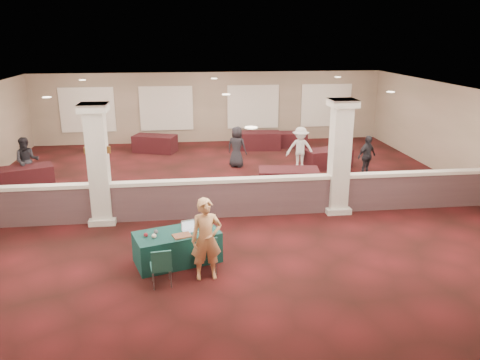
{
  "coord_description": "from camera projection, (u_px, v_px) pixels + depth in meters",
  "views": [
    {
      "loc": [
        -1.27,
        -13.61,
        4.89
      ],
      "look_at": [
        0.16,
        -2.0,
        1.2
      ],
      "focal_mm": 35.0,
      "sensor_mm": 36.0,
      "label": 1
    }
  ],
  "objects": [
    {
      "name": "ground",
      "position": [
        227.0,
        198.0,
        14.5
      ],
      "size": [
        16.0,
        16.0,
        0.0
      ],
      "primitive_type": "plane",
      "color": "#411011",
      "rests_on": "ground"
    },
    {
      "name": "wall_back",
      "position": [
        210.0,
        107.0,
        21.59
      ],
      "size": [
        16.0,
        0.04,
        3.2
      ],
      "primitive_type": "cube",
      "color": "#83715A",
      "rests_on": "ground"
    },
    {
      "name": "wall_front",
      "position": [
        282.0,
        283.0,
        6.44
      ],
      "size": [
        16.0,
        0.04,
        3.2
      ],
      "primitive_type": "cube",
      "color": "#83715A",
      "rests_on": "ground"
    },
    {
      "name": "wall_right",
      "position": [
        475.0,
        141.0,
        14.95
      ],
      "size": [
        0.04,
        16.0,
        3.2
      ],
      "primitive_type": "cube",
      "color": "#83715A",
      "rests_on": "ground"
    },
    {
      "name": "ceiling",
      "position": [
        226.0,
        94.0,
        13.54
      ],
      "size": [
        16.0,
        16.0,
        0.02
      ],
      "primitive_type": "cube",
      "color": "white",
      "rests_on": "wall_back"
    },
    {
      "name": "partition_wall",
      "position": [
        232.0,
        197.0,
        12.91
      ],
      "size": [
        15.6,
        0.28,
        1.1
      ],
      "color": "#4E343A",
      "rests_on": "ground"
    },
    {
      "name": "column_left",
      "position": [
        99.0,
        164.0,
        12.18
      ],
      "size": [
        0.72,
        0.72,
        3.2
      ],
      "color": "silver",
      "rests_on": "ground"
    },
    {
      "name": "column_right",
      "position": [
        340.0,
        156.0,
        12.94
      ],
      "size": [
        0.72,
        0.72,
        3.2
      ],
      "color": "silver",
      "rests_on": "ground"
    },
    {
      "name": "sconce_left",
      "position": [
        86.0,
        150.0,
        12.04
      ],
      "size": [
        0.12,
        0.12,
        0.18
      ],
      "color": "brown",
      "rests_on": "column_left"
    },
    {
      "name": "sconce_right",
      "position": [
        108.0,
        150.0,
        12.1
      ],
      "size": [
        0.12,
        0.12,
        0.18
      ],
      "color": "brown",
      "rests_on": "column_left"
    },
    {
      "name": "near_table",
      "position": [
        177.0,
        247.0,
        10.37
      ],
      "size": [
        2.01,
        1.41,
        0.7
      ],
      "primitive_type": "cube",
      "rotation": [
        0.0,
        0.0,
        0.3
      ],
      "color": "#0F3836",
      "rests_on": "ground"
    },
    {
      "name": "conf_chair_main",
      "position": [
        207.0,
        251.0,
        9.81
      ],
      "size": [
        0.48,
        0.49,
        0.86
      ],
      "rotation": [
        0.0,
        0.0,
        0.14
      ],
      "color": "#1C524B",
      "rests_on": "ground"
    },
    {
      "name": "conf_chair_side",
      "position": [
        161.0,
        264.0,
        9.29
      ],
      "size": [
        0.47,
        0.47,
        0.83
      ],
      "rotation": [
        0.0,
        0.0,
        0.14
      ],
      "color": "#1C524B",
      "rests_on": "ground"
    },
    {
      "name": "woman",
      "position": [
        206.0,
        239.0,
        9.53
      ],
      "size": [
        0.66,
        0.47,
        1.75
      ],
      "primitive_type": "imported",
      "rotation": [
        0.0,
        0.0,
        0.08
      ],
      "color": "tan",
      "rests_on": "ground"
    },
    {
      "name": "far_table_front_left",
      "position": [
        25.0,
        177.0,
        15.4
      ],
      "size": [
        1.92,
        1.43,
        0.7
      ],
      "primitive_type": "cube",
      "rotation": [
        0.0,
        0.0,
        0.37
      ],
      "color": "black",
      "rests_on": "ground"
    },
    {
      "name": "far_table_front_center",
      "position": [
        288.0,
        181.0,
        14.9
      ],
      "size": [
        2.02,
        1.21,
        0.77
      ],
      "primitive_type": "cube",
      "rotation": [
        0.0,
        0.0,
        -0.14
      ],
      "color": "black",
      "rests_on": "ground"
    },
    {
      "name": "far_table_front_right",
      "position": [
        327.0,
        158.0,
        17.71
      ],
      "size": [
        1.88,
        1.23,
        0.7
      ],
      "primitive_type": "cube",
      "rotation": [
        0.0,
        0.0,
        0.23
      ],
      "color": "black",
      "rests_on": "ground"
    },
    {
      "name": "far_table_back_left",
      "position": [
        155.0,
        144.0,
        20.02
      ],
      "size": [
        1.97,
        1.43,
        0.72
      ],
      "primitive_type": "cube",
      "rotation": [
        0.0,
        0.0,
        -0.34
      ],
      "color": "black",
      "rests_on": "ground"
    },
    {
      "name": "far_table_back_center",
      "position": [
        259.0,
        140.0,
        20.52
      ],
      "size": [
        1.94,
        1.1,
        0.76
      ],
      "primitive_type": "cube",
      "rotation": [
        0.0,
        0.0,
        -0.09
      ],
      "color": "black",
      "rests_on": "ground"
    },
    {
      "name": "far_table_back_right",
      "position": [
        288.0,
        139.0,
        20.95
      ],
      "size": [
        1.65,
        0.9,
        0.65
      ],
      "primitive_type": "cube",
      "rotation": [
        0.0,
        0.0,
        -0.06
      ],
      "color": "black",
      "rests_on": "ground"
    },
    {
      "name": "attendee_a",
      "position": [
        27.0,
        161.0,
        15.62
      ],
      "size": [
        0.84,
        0.57,
        1.6
      ],
      "primitive_type": "imported",
      "rotation": [
        0.0,
        0.0,
        0.19
      ],
      "color": "black",
      "rests_on": "ground"
    },
    {
      "name": "attendee_b",
      "position": [
        300.0,
        149.0,
        17.28
      ],
      "size": [
        1.11,
        0.7,
        1.6
      ],
      "primitive_type": "imported",
      "rotation": [
        0.0,
        0.0,
        -0.24
      ],
      "color": "silver",
      "rests_on": "ground"
    },
    {
      "name": "attendee_c",
      "position": [
        367.0,
        156.0,
        16.44
      ],
      "size": [
        0.96,
        0.78,
        1.48
      ],
      "primitive_type": "imported",
      "rotation": [
        0.0,
        0.0,
        0.51
      ],
      "color": "black",
      "rests_on": "ground"
    },
    {
      "name": "attendee_d",
      "position": [
        237.0,
        147.0,
        17.66
      ],
      "size": [
        0.87,
        0.74,
        1.55
      ],
      "primitive_type": "imported",
      "rotation": [
        0.0,
        0.0,
        2.61
      ],
      "color": "black",
      "rests_on": "ground"
    },
    {
      "name": "laptop_base",
      "position": [
        190.0,
        231.0,
        10.34
      ],
      "size": [
        0.37,
        0.3,
        0.02
      ],
      "primitive_type": "cube",
      "rotation": [
        0.0,
        0.0,
        0.3
      ],
      "color": "silver",
      "rests_on": "near_table"
    },
    {
      "name": "laptop_screen",
      "position": [
        188.0,
        224.0,
        10.4
      ],
      "size": [
        0.31,
        0.1,
        0.21
      ],
      "primitive_type": "cube",
      "rotation": [
        0.0,
        0.0,
        0.3
      ],
      "color": "silver",
      "rests_on": "near_table"
    },
    {
      "name": "screen_glow",
      "position": [
        188.0,
        225.0,
        10.4
      ],
      "size": [
        0.28,
        0.09,
        0.18
      ],
      "primitive_type": "cube",
      "rotation": [
        0.0,
        0.0,
        0.3
      ],
      "color": "silver",
      "rests_on": "near_table"
    },
    {
      "name": "knitting",
      "position": [
        182.0,
        236.0,
        10.07
      ],
      "size": [
        0.45,
        0.39,
        0.03
      ],
      "primitive_type": "cube",
      "rotation": [
        0.0,
        0.0,
        0.3
      ],
      "color": "#AC4D1B",
      "rests_on": "near_table"
    },
    {
      "name": "yarn_cream",
      "position": [
        154.0,
        236.0,
        9.96
      ],
      "size": [
        0.11,
        0.11,
        0.11
      ],
      "primitive_type": "sphere",
      "color": "beige",
      "rests_on": "near_table"
    },
    {
      "name": "yarn_red",
      "position": [
        146.0,
        235.0,
        10.03
      ],
      "size": [
        0.1,
        0.1,
        0.1
      ],
      "primitive_type": "sphere",
      "color": "maroon",
      "rests_on": "near_table"
    },
    {
      "name": "yarn_grey",
      "position": [
        156.0,
        232.0,
        10.18
      ],
      "size": [
        0.1,
        0.1,
        0.1
      ],
      "primitive_type": "sphere",
      "color": "#4E4E53",
      "rests_on": "near_table"
    },
    {
      "name": "scissors",
      "position": [
        207.0,
        232.0,
        10.28
      ],
      "size": [
        0.12,
        0.06,
        0.01
      ],
      "primitive_type": "cube",
      "rotation": [
        0.0,
        0.0,
        0.3
      ],
      "color": "#AF121E",
      "rests_on": "near_table"
    }
  ]
}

